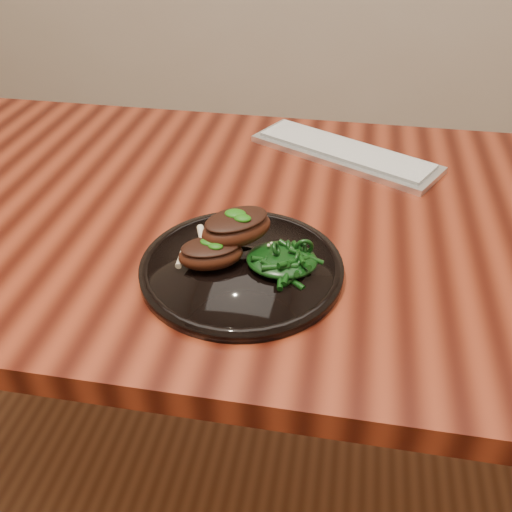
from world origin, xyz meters
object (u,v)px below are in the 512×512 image
at_px(plate, 242,267).
at_px(keyboard, 344,153).
at_px(desk, 263,251).
at_px(lamb_chop_front, 210,253).
at_px(greens_heap, 282,256).

xyz_separation_m(plate, keyboard, (0.12, 0.40, -0.00)).
distance_m(desk, keyboard, 0.27).
bearing_deg(plate, lamb_chop_front, -166.11).
height_order(desk, greens_heap, greens_heap).
relative_size(desk, plate, 5.58).
bearing_deg(greens_heap, lamb_chop_front, -171.06).
height_order(desk, keyboard, keyboard).
height_order(desk, plate, plate).
height_order(plate, lamb_chop_front, lamb_chop_front).
height_order(lamb_chop_front, greens_heap, lamb_chop_front).
bearing_deg(keyboard, greens_heap, -99.74).
distance_m(lamb_chop_front, keyboard, 0.44).
relative_size(desk, greens_heap, 16.05).
relative_size(desk, lamb_chop_front, 15.11).
relative_size(desk, keyboard, 4.20).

